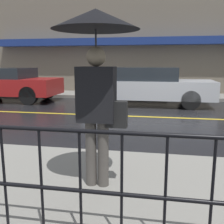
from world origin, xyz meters
TOP-DOWN VIEW (x-y plane):
  - ground_plane at (0.00, 0.00)m, footprint 80.00×80.00m
  - sidewalk_near at (0.00, -4.81)m, footprint 28.00×2.47m
  - sidewalk_far at (0.00, 4.54)m, footprint 28.00×1.92m
  - lane_marking at (0.00, 0.00)m, footprint 25.20×0.12m
  - building_storefront at (0.00, 5.62)m, footprint 28.00×0.85m
  - railing_foreground at (0.00, -5.79)m, footprint 12.00×0.04m
  - pedestrian at (-0.77, -4.83)m, footprint 0.97×0.97m
  - car_red at (-6.31, 2.29)m, footprint 4.12×1.85m
  - car_silver at (-0.54, 2.29)m, footprint 4.75×1.81m

SIDE VIEW (x-z plane):
  - ground_plane at x=0.00m, z-range 0.00..0.00m
  - lane_marking at x=0.00m, z-range 0.00..0.01m
  - sidewalk_near at x=0.00m, z-range 0.00..0.14m
  - sidewalk_far at x=0.00m, z-range 0.00..0.14m
  - railing_foreground at x=0.00m, z-range 0.26..1.20m
  - car_red at x=-6.31m, z-range 0.04..1.42m
  - car_silver at x=-0.54m, z-range 0.03..1.45m
  - pedestrian at x=-0.77m, z-range 0.70..2.72m
  - building_storefront at x=0.00m, z-range -0.03..6.36m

